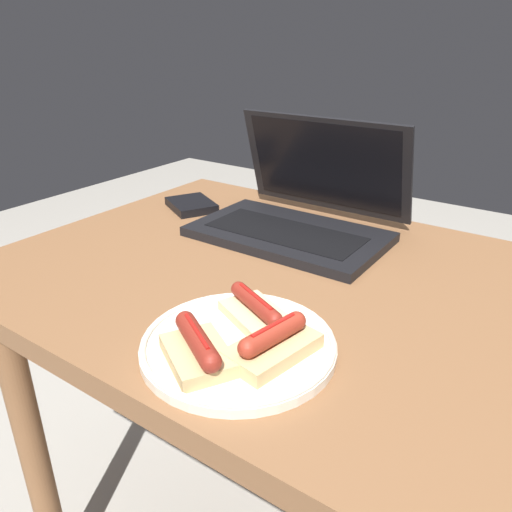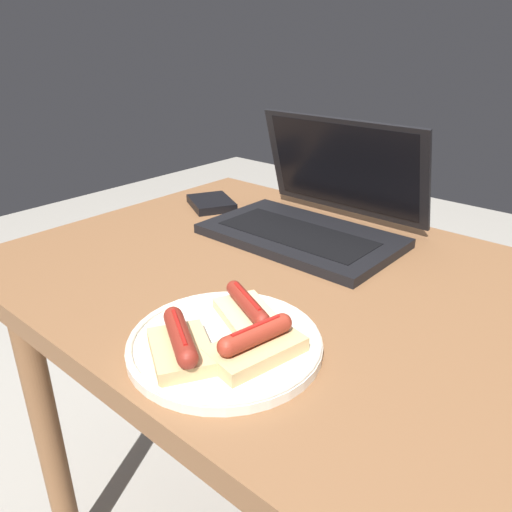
# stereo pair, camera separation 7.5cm
# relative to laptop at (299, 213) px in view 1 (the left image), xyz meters

# --- Properties ---
(desk) EXTENTS (1.07, 0.73, 0.78)m
(desk) POSITION_rel_laptop_xyz_m (0.11, -0.17, -0.15)
(desk) COLOR brown
(desk) RESTS_ON ground_plane
(laptop) EXTENTS (0.37, 0.28, 0.22)m
(laptop) POSITION_rel_laptop_xyz_m (0.00, 0.00, 0.00)
(laptop) COLOR black
(laptop) RESTS_ON desk
(plate) EXTENTS (0.25, 0.25, 0.02)m
(plate) POSITION_rel_laptop_xyz_m (0.14, -0.39, -0.03)
(plate) COLOR silver
(plate) RESTS_ON desk
(sausage_toast_left) EXTENTS (0.12, 0.10, 0.04)m
(sausage_toast_left) POSITION_rel_laptop_xyz_m (0.13, -0.34, -0.01)
(sausage_toast_left) COLOR #D6B784
(sausage_toast_left) RESTS_ON plate
(sausage_toast_middle) EXTENTS (0.08, 0.13, 0.05)m
(sausage_toast_middle) POSITION_rel_laptop_xyz_m (0.19, -0.39, -0.01)
(sausage_toast_middle) COLOR tan
(sausage_toast_middle) RESTS_ON plate
(sausage_toast_right) EXTENTS (0.12, 0.11, 0.04)m
(sausage_toast_right) POSITION_rel_laptop_xyz_m (0.13, -0.45, -0.01)
(sausage_toast_right) COLOR tan
(sausage_toast_right) RESTS_ON plate
(salad_pile) EXTENTS (0.06, 0.04, 0.01)m
(salad_pile) POSITION_rel_laptop_xyz_m (0.09, -0.42, -0.02)
(salad_pile) COLOR #4C8E3D
(salad_pile) RESTS_ON plate
(external_drive) EXTENTS (0.14, 0.13, 0.02)m
(external_drive) POSITION_rel_laptop_xyz_m (-0.27, -0.01, -0.03)
(external_drive) COLOR black
(external_drive) RESTS_ON desk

